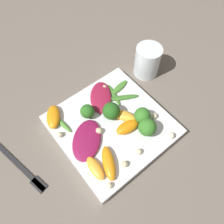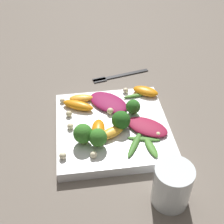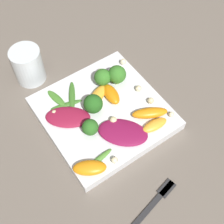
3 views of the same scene
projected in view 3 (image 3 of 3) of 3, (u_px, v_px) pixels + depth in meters
name	position (u px, v px, depth m)	size (l,w,h in m)	color
ground_plane	(104.00, 116.00, 0.73)	(2.40, 2.40, 0.00)	#6B6056
plate	(104.00, 113.00, 0.72)	(0.26, 0.26, 0.03)	white
drinking_glass	(28.00, 65.00, 0.75)	(0.07, 0.07, 0.09)	white
fork	(152.00, 205.00, 0.61)	(0.05, 0.17, 0.01)	#262628
radicchio_leaf_0	(68.00, 117.00, 0.69)	(0.10, 0.11, 0.01)	maroon
radicchio_leaf_1	(122.00, 133.00, 0.67)	(0.12, 0.12, 0.01)	maroon
orange_segment_0	(150.00, 113.00, 0.69)	(0.06, 0.08, 0.02)	orange
orange_segment_1	(90.00, 168.00, 0.62)	(0.06, 0.07, 0.02)	orange
orange_segment_2	(155.00, 125.00, 0.67)	(0.03, 0.06, 0.02)	#FCAD33
orange_segment_3	(98.00, 95.00, 0.72)	(0.05, 0.07, 0.02)	#FCAD33
orange_segment_4	(111.00, 94.00, 0.72)	(0.06, 0.04, 0.02)	orange
broccoli_floret_0	(93.00, 104.00, 0.69)	(0.04, 0.04, 0.05)	#84AD5B
broccoli_floret_1	(117.00, 75.00, 0.73)	(0.04, 0.04, 0.05)	#7A9E51
broccoli_floret_2	(90.00, 127.00, 0.66)	(0.04, 0.04, 0.04)	#84AD5B
broccoli_floret_3	(103.00, 77.00, 0.72)	(0.04, 0.04, 0.05)	#84AD5B
arugula_sprig_0	(72.00, 96.00, 0.72)	(0.08, 0.06, 0.01)	#3D7528
arugula_sprig_1	(56.00, 98.00, 0.72)	(0.06, 0.03, 0.01)	#47842D
arugula_sprig_2	(66.00, 105.00, 0.71)	(0.03, 0.07, 0.01)	#3D7528
arugula_sprig_3	(99.00, 159.00, 0.64)	(0.02, 0.07, 0.01)	#518E33
macadamia_nut_0	(114.00, 120.00, 0.68)	(0.02, 0.02, 0.02)	beige
macadamia_nut_1	(114.00, 160.00, 0.63)	(0.01, 0.01, 0.01)	beige
macadamia_nut_2	(100.00, 71.00, 0.76)	(0.02, 0.02, 0.02)	beige
macadamia_nut_3	(171.00, 114.00, 0.69)	(0.01, 0.01, 0.01)	beige
macadamia_nut_4	(139.00, 90.00, 0.73)	(0.01, 0.01, 0.01)	beige
macadamia_nut_5	(54.00, 113.00, 0.69)	(0.01, 0.01, 0.01)	beige
macadamia_nut_6	(123.00, 62.00, 0.77)	(0.02, 0.02, 0.02)	beige
macadamia_nut_7	(151.00, 101.00, 0.71)	(0.01, 0.01, 0.01)	beige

